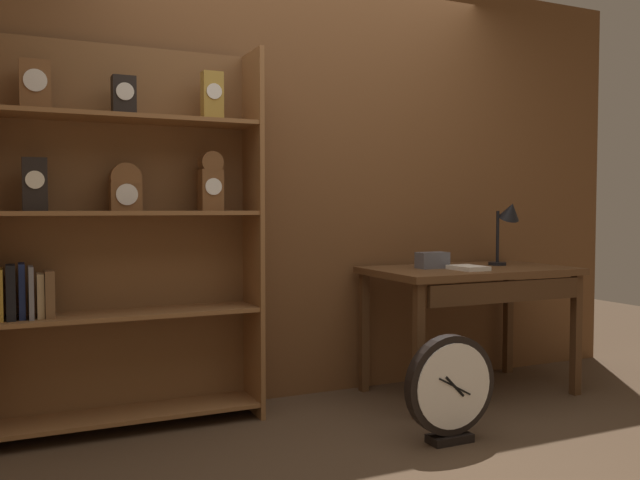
% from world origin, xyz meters
% --- Properties ---
extents(ground_plane, '(10.00, 10.00, 0.00)m').
position_xyz_m(ground_plane, '(0.00, 0.00, 0.00)').
color(ground_plane, '#4C3826').
extents(back_wood_panel, '(4.80, 0.05, 2.60)m').
position_xyz_m(back_wood_panel, '(0.00, 1.25, 1.30)').
color(back_wood_panel, brown).
rests_on(back_wood_panel, ground).
extents(bookshelf, '(1.36, 0.31, 1.98)m').
position_xyz_m(bookshelf, '(-1.09, 1.05, 1.00)').
color(bookshelf, brown).
rests_on(bookshelf, ground).
extents(workbench, '(1.23, 0.71, 0.77)m').
position_xyz_m(workbench, '(0.93, 0.81, 0.68)').
color(workbench, brown).
rests_on(workbench, ground).
extents(desk_lamp, '(0.19, 0.19, 0.42)m').
position_xyz_m(desk_lamp, '(1.25, 0.86, 1.07)').
color(desk_lamp, black).
rests_on(desk_lamp, workbench).
extents(toolbox_small, '(0.19, 0.10, 0.10)m').
position_xyz_m(toolbox_small, '(0.70, 0.89, 0.82)').
color(toolbox_small, '#595960').
rests_on(toolbox_small, workbench).
extents(open_repair_manual, '(0.17, 0.22, 0.02)m').
position_xyz_m(open_repair_manual, '(0.83, 0.71, 0.79)').
color(open_repair_manual, silver).
rests_on(open_repair_manual, workbench).
extents(round_clock_large, '(0.48, 0.11, 0.52)m').
position_xyz_m(round_clock_large, '(0.31, 0.16, 0.27)').
color(round_clock_large, black).
rests_on(round_clock_large, ground).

